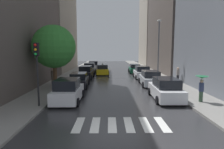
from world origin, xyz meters
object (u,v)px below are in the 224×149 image
parked_car_left_fourth (90,68)px  pedestrian_by_kerb (52,71)px  parked_car_left_nearest (68,91)px  pedestrian_near_tree (178,74)px  parked_car_right_third (142,73)px  street_tree_left (54,47)px  parked_car_right_second (150,78)px  parked_car_right_nearest (165,89)px  parked_car_left_fifth (94,66)px  parked_car_left_third (86,73)px  lamp_post_right (159,46)px  traffic_light_left_corner (37,60)px  taxi_midroad (103,70)px  pedestrian_foreground (202,84)px  parked_car_left_second (79,80)px  parked_car_right_fourth (135,69)px

parked_car_left_fourth → pedestrian_by_kerb: bearing=165.5°
parked_car_left_nearest → pedestrian_near_tree: 14.04m
parked_car_right_third → street_tree_left: bearing=129.6°
parked_car_left_nearest → parked_car_right_second: 10.42m
parked_car_left_nearest → parked_car_right_nearest: parked_car_left_nearest is taller
parked_car_left_nearest → pedestrian_near_tree: (11.37, 8.24, 0.25)m
parked_car_right_second → parked_car_right_third: (-0.01, 5.45, 0.03)m
parked_car_left_fifth → parked_car_right_second: (7.78, -17.54, -0.03)m
parked_car_left_third → parked_car_right_nearest: (7.76, -11.80, -0.01)m
lamp_post_right → traffic_light_left_corner: bearing=-134.3°
parked_car_left_fifth → parked_car_right_third: (7.77, -12.09, -0.00)m
parked_car_left_third → taxi_midroad: bearing=-24.1°
parked_car_right_third → parked_car_right_nearest: bearing=179.2°
street_tree_left → traffic_light_left_corner: size_ratio=1.44×
parked_car_left_nearest → traffic_light_left_corner: (-1.67, -1.58, 2.45)m
parked_car_right_third → street_tree_left: (-9.84, -8.29, 3.47)m
parked_car_left_third → taxi_midroad: (2.15, 4.49, -0.06)m
parked_car_left_fourth → parked_car_right_third: (7.96, -6.25, -0.01)m
pedestrian_foreground → traffic_light_left_corner: 11.82m
parked_car_left_fourth → parked_car_right_nearest: bearing=-156.6°
parked_car_left_third → parked_car_right_second: (7.84, -5.47, -0.05)m
parked_car_left_third → lamp_post_right: (9.40, -2.71, 3.62)m
parked_car_right_third → parked_car_left_second: bearing=128.9°
traffic_light_left_corner → taxi_midroad: bearing=78.5°
pedestrian_foreground → street_tree_left: size_ratio=0.31×
pedestrian_foreground → street_tree_left: (-12.06, 4.73, 2.75)m
taxi_midroad → pedestrian_near_tree: bearing=-134.9°
parked_car_right_nearest → lamp_post_right: 9.91m
parked_car_right_nearest → pedestrian_near_tree: size_ratio=2.62×
parked_car_left_third → parked_car_left_second: bearing=-178.3°
parked_car_left_nearest → parked_car_right_fourth: size_ratio=0.97×
parked_car_right_third → street_tree_left: size_ratio=0.65×
lamp_post_right → pedestrian_foreground: bearing=-86.4°
street_tree_left → lamp_post_right: lamp_post_right is taller
parked_car_left_second → parked_car_right_nearest: size_ratio=0.94×
taxi_midroad → pedestrian_foreground: size_ratio=2.33×
pedestrian_foreground → parked_car_right_third: bearing=-143.0°
parked_car_left_third → pedestrian_near_tree: size_ratio=2.60×
parked_car_left_third → parked_car_right_fourth: 9.89m
parked_car_left_nearest → lamp_post_right: size_ratio=0.56×
parked_car_left_fourth → parked_car_right_fourth: parked_car_left_fourth is taller
parked_car_left_fourth → pedestrian_foreground: bearing=-152.4°
parked_car_left_nearest → pedestrian_near_tree: size_ratio=2.36×
parked_car_left_second → parked_car_right_second: parked_car_right_second is taller
parked_car_right_fourth → pedestrian_near_tree: size_ratio=2.43×
parked_car_left_fifth → parked_car_left_nearest: bearing=179.3°
parked_car_right_fourth → pedestrian_near_tree: (3.80, -10.44, 0.35)m
parked_car_left_nearest → parked_car_left_fifth: parked_car_left_nearest is taller
parked_car_right_nearest → pedestrian_near_tree: pedestrian_near_tree is taller
parked_car_left_second → pedestrian_near_tree: bearing=-80.2°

